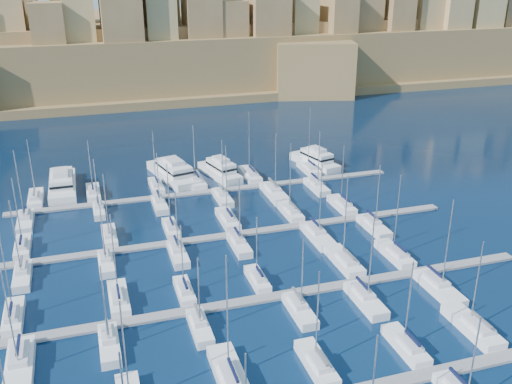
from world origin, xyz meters
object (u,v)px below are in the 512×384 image
object	(u,v)px
sailboat_2	(230,376)
motor_yacht_a	(62,184)
motor_yacht_c	(220,170)
motor_yacht_b	(173,172)
motor_yacht_d	(315,160)
sailboat_4	(406,346)

from	to	relation	value
sailboat_2	motor_yacht_a	size ratio (longest dim) A/B	0.92
motor_yacht_c	motor_yacht_a	bearing A→B (deg)	176.99
motor_yacht_b	motor_yacht_d	bearing A→B (deg)	-3.07
sailboat_2	motor_yacht_d	xyz separation A→B (m)	(39.97, 68.46, 0.94)
sailboat_4	motor_yacht_c	distance (m)	69.73
sailboat_4	sailboat_2	bearing A→B (deg)	177.17
sailboat_4	motor_yacht_d	size ratio (longest dim) A/B	0.83
motor_yacht_a	motor_yacht_b	size ratio (longest dim) A/B	0.93
sailboat_2	motor_yacht_d	size ratio (longest dim) A/B	1.08
motor_yacht_b	motor_yacht_c	xyz separation A→B (m)	(10.60, -2.13, 0.00)
motor_yacht_a	motor_yacht_d	world-z (taller)	same
motor_yacht_b	motor_yacht_c	distance (m)	10.81
motor_yacht_a	sailboat_2	bearing A→B (deg)	-74.72
sailboat_2	motor_yacht_d	bearing A→B (deg)	59.72
sailboat_2	motor_yacht_b	xyz separation A→B (m)	(5.33, 70.32, 0.94)
sailboat_2	motor_yacht_b	size ratio (longest dim) A/B	0.86
motor_yacht_d	motor_yacht_a	bearing A→B (deg)	178.48
sailboat_4	motor_yacht_b	world-z (taller)	sailboat_4
motor_yacht_a	motor_yacht_c	bearing A→B (deg)	-3.01
sailboat_4	motor_yacht_a	bearing A→B (deg)	120.74
motor_yacht_b	motor_yacht_d	world-z (taller)	same
sailboat_2	motor_yacht_c	distance (m)	70.03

